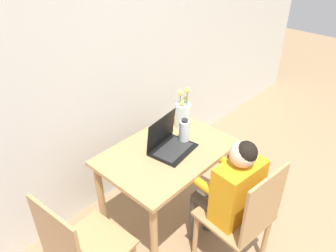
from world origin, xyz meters
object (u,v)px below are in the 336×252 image
person_seated (231,189)px  laptop (168,142)px  flower_vase (183,114)px  water_bottle (184,131)px  chair_spare (82,251)px  chair_occupied (243,218)px

person_seated → laptop: person_seated is taller
flower_vase → water_bottle: 0.19m
laptop → water_bottle: laptop is taller
chair_spare → person_seated: person_seated is taller
chair_spare → water_bottle: water_bottle is taller
chair_occupied → flower_vase: flower_vase is taller
chair_occupied → chair_spare: size_ratio=1.00×
water_bottle → laptop: bearing=170.5°
chair_spare → person_seated: 0.97m
chair_occupied → person_seated: bearing=-90.0°
chair_occupied → chair_spare: 1.00m
person_seated → laptop: (-0.03, 0.51, 0.14)m
person_seated → water_bottle: (0.11, 0.48, 0.17)m
chair_occupied → flower_vase: bearing=-103.1°
laptop → water_bottle: bearing=-17.2°
chair_spare → flower_vase: size_ratio=2.56×
person_seated → chair_spare: bearing=-20.5°
chair_occupied → water_bottle: 0.70m
person_seated → water_bottle: 0.52m
chair_spare → person_seated: bearing=-121.5°
chair_spare → flower_vase: (1.09, 0.18, 0.37)m
chair_spare → flower_vase: bearing=-85.3°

